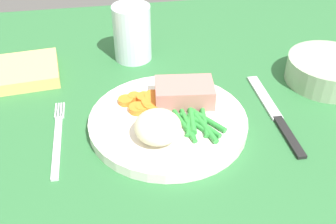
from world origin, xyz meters
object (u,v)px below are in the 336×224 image
Objects in this scene: fork at (58,138)px; water_glass at (132,36)px; dinner_plate at (168,122)px; salad_bowl at (329,69)px; knife at (275,115)px; napkin at (21,72)px; meat_portion at (184,93)px.

water_glass reaches higher than fork.
salad_bowl reaches higher than dinner_plate.
salad_bowl reaches higher than knife.
fork is (-15.91, -0.26, -0.60)cm from dinner_plate.
salad_bowl is (28.82, 7.62, 1.58)cm from dinner_plate.
water_glass is 34.64cm from salad_bowl.
salad_bowl is (44.73, 7.88, 2.18)cm from fork.
knife is 1.64× the size of napkin.
meat_portion is 0.87× the size of water_glass.
water_glass is at bearing 135.11° from knife.
knife reaches higher than fork.
knife is (32.45, -0.03, -0.00)cm from fork.
fork is at bearing -68.92° from napkin.
meat_portion is 0.70× the size of napkin.
meat_portion reaches higher than napkin.
water_glass is (12.94, 21.48, 4.23)cm from fork.
dinner_plate is at bearing -82.03° from water_glass.
napkin is (-25.94, 14.00, -2.08)cm from meat_portion.
meat_portion is 18.65cm from water_glass.
meat_portion reaches higher than salad_bowl.
salad_bowl is 52.61cm from napkin.
napkin reaches higher than knife.
napkin is (-39.35, 17.93, 0.86)cm from knife.
knife is at bearing -0.99° from dinner_plate.
meat_portion is 0.53× the size of fork.
dinner_plate is at bearing 2.47° from fork.
napkin is (-22.81, 17.64, 0.26)cm from dinner_plate.
knife is 29.35cm from water_glass.
fork is at bearing -168.42° from meat_portion.
meat_portion is 29.55cm from napkin.
water_glass reaches higher than napkin.
water_glass is at bearing 10.24° from napkin.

